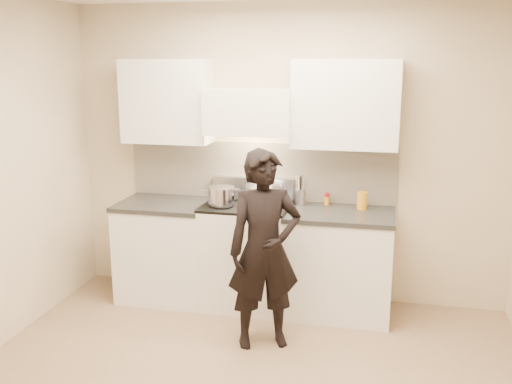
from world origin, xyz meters
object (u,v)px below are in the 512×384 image
at_px(utensil_crock, 300,196).
at_px(counter_right, 339,262).
at_px(wok, 264,190).
at_px(stove, 247,254).
at_px(person, 264,250).

bearing_deg(utensil_crock, counter_right, -24.27).
bearing_deg(wok, stove, -140.10).
height_order(utensil_crock, person, person).
distance_m(wok, utensil_crock, 0.33).
xyz_separation_m(utensil_crock, person, (-0.14, -0.89, -0.23)).
xyz_separation_m(counter_right, person, (-0.52, -0.72, 0.32)).
distance_m(stove, counter_right, 0.83).
height_order(wok, person, person).
bearing_deg(stove, person, -66.43).
xyz_separation_m(stove, person, (0.31, -0.72, 0.30)).
height_order(stove, counter_right, stove).
bearing_deg(wok, person, -77.81).
xyz_separation_m(stove, counter_right, (0.83, 0.00, -0.01)).
bearing_deg(stove, wok, 39.90).
bearing_deg(utensil_crock, stove, -159.14).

